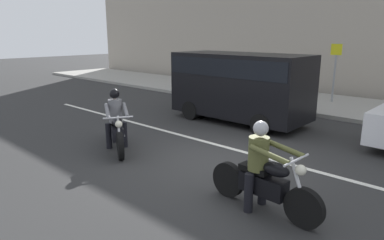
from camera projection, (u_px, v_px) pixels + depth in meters
ground_plane at (216, 160)px, 8.18m from camera, size 80.00×80.00×0.00m
sidewalk_slab at (341, 106)px, 13.88m from camera, size 40.00×4.40×0.14m
lane_marking_stripe at (242, 151)px, 8.76m from camera, size 18.00×0.14×0.01m
motorcycle_with_rider_olive at (263, 175)px, 5.71m from camera, size 2.13×0.70×1.53m
motorcycle_with_rider_gray at (117, 125)px, 8.80m from camera, size 1.99×1.23×1.55m
parked_van_black at (240, 83)px, 11.44m from camera, size 4.53×1.96×2.27m
street_sign_post at (335, 67)px, 14.11m from camera, size 0.44×0.08×2.39m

